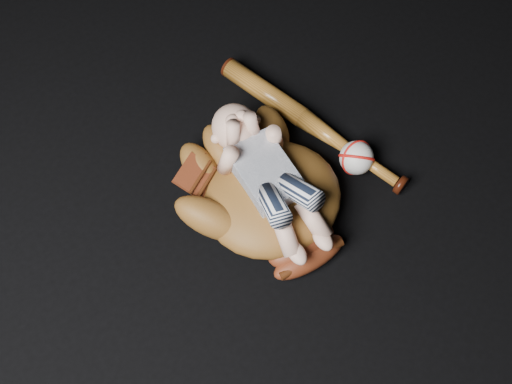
% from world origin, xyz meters
% --- Properties ---
extents(baseball_glove, '(0.39, 0.44, 0.13)m').
position_xyz_m(baseball_glove, '(0.03, -0.02, 0.07)').
color(baseball_glove, brown).
rests_on(baseball_glove, ground).
extents(newborn_baby, '(0.20, 0.38, 0.15)m').
position_xyz_m(newborn_baby, '(0.03, -0.01, 0.12)').
color(newborn_baby, '#DFA98F').
rests_on(newborn_baby, baseball_glove).
extents(baseball_bat, '(0.19, 0.51, 0.05)m').
position_xyz_m(baseball_bat, '(0.23, 0.10, 0.02)').
color(baseball_bat, '#93591C').
rests_on(baseball_bat, ground).
extents(baseball, '(0.10, 0.10, 0.08)m').
position_xyz_m(baseball, '(0.25, -0.03, 0.04)').
color(baseball, silver).
rests_on(baseball, ground).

